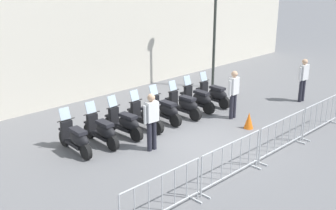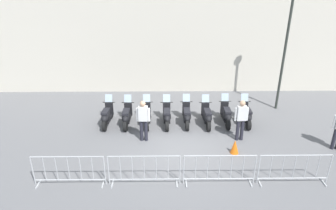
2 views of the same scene
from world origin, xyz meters
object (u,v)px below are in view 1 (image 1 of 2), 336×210
Objects in this scene: motorcycle_0 at (76,138)px; motorcycle_7 at (214,94)px; motorcycle_2 at (125,123)px; barrier_segment_2 at (282,136)px; street_lamp at (215,10)px; officer_by_barriers at (303,78)px; barrier_segment_0 at (162,197)px; officer_near_row_end at (152,119)px; motorcycle_3 at (146,117)px; barrier_segment_3 at (321,116)px; motorcycle_6 at (198,99)px; barrier_segment_1 at (231,162)px; officer_mid_plaza at (234,92)px; motorcycle_4 at (164,110)px; motorcycle_5 at (184,105)px; motorcycle_1 at (102,131)px; traffic_cone at (249,121)px.

motorcycle_0 is 6.17m from motorcycle_7.
motorcycle_2 is 0.75× the size of barrier_segment_2.
street_lamp is 4.59m from officer_by_barriers.
motorcycle_2 is at bearing 66.87° from barrier_segment_0.
motorcycle_3 is at bearing 60.21° from officer_near_row_end.
motorcycle_3 is 5.71m from barrier_segment_3.
officer_by_barriers reaches higher than motorcycle_3.
motorcycle_6 is 0.76× the size of barrier_segment_2.
barrier_segment_1 is at bearing -123.65° from motorcycle_6.
motorcycle_3 is 0.76× the size of barrier_segment_1.
barrier_segment_3 is 2.99m from officer_mid_plaza.
officer_near_row_end is at bearing -157.37° from motorcycle_7.
barrier_segment_1 is 1.00× the size of barrier_segment_3.
motorcycle_4 is 5.74m from barrier_segment_0.
barrier_segment_1 is (-1.22, -4.26, 0.07)m from motorcycle_4.
motorcycle_2 and motorcycle_3 have the same top height.
motorcycle_0 is 2.65m from motorcycle_3.
barrier_segment_1 is (2.29, -3.91, 0.07)m from motorcycle_0.
street_lamp reaches higher than motorcycle_5.
motorcycle_7 is at bearing 22.63° from officer_near_row_end.
motorcycle_1 and motorcycle_4 have the same top height.
motorcycle_0 reaches higher than traffic_cone.
motorcycle_3 is at bearing 117.31° from barrier_segment_2.
motorcycle_6 is at bearing 113.68° from barrier_segment_3.
motorcycle_5 is 6.34m from barrier_segment_0.
motorcycle_7 is at bearing 149.89° from officer_by_barriers.
motorcycle_0 is 5.68m from traffic_cone.
motorcycle_7 is at bearing 6.13° from motorcycle_1.
street_lamp is at bearing 59.34° from traffic_cone.
motorcycle_5 is 1.00× the size of motorcycle_6.
motorcycle_4 is 1.00× the size of motorcycle_6.
officer_by_barriers reaches higher than motorcycle_0.
traffic_cone is (4.49, -1.87, -0.18)m from motorcycle_1.
motorcycle_2 is 1.00× the size of motorcycle_3.
motorcycle_7 is 0.76× the size of barrier_segment_1.
motorcycle_3 reaches higher than barrier_segment_3.
barrier_segment_2 is (4.65, -3.68, 0.07)m from motorcycle_0.
officer_mid_plaza is (2.17, -1.16, 0.53)m from motorcycle_4.
officer_by_barriers is at bearing 17.47° from barrier_segment_0.
officer_by_barriers is (1.33, -3.68, -2.39)m from street_lamp.
barrier_segment_2 is 5.25m from officer_by_barriers.
street_lamp is (7.04, 2.44, 2.92)m from motorcycle_1.
officer_near_row_end is at bearing 138.53° from barrier_segment_2.
barrier_segment_0 is 1.00× the size of barrier_segment_2.
officer_by_barriers is at bearing -15.08° from motorcycle_4.
officer_mid_plaza is (3.91, -0.98, 0.53)m from motorcycle_2.
barrier_segment_2 is at bearing -109.13° from motorcycle_7.
motorcycle_7 is at bearing 49.55° from barrier_segment_1.
motorcycle_1 reaches higher than traffic_cone.
officer_mid_plaza reaches higher than motorcycle_6.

